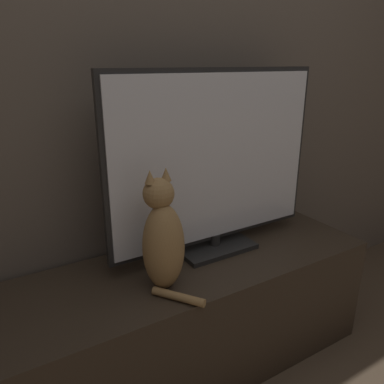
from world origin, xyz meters
TOP-DOWN VIEW (x-y plane):
  - wall_back at (0.00, 1.22)m, footprint 4.80×0.05m
  - tv_stand at (0.00, 0.93)m, footprint 1.48×0.49m
  - tv at (0.13, 1.00)m, footprint 0.93×0.19m
  - cat at (-0.18, 0.85)m, footprint 0.15×0.26m

SIDE VIEW (x-z plane):
  - tv_stand at x=0.00m, z-range 0.00..0.49m
  - cat at x=-0.18m, z-range 0.46..0.89m
  - tv at x=0.13m, z-range 0.49..1.23m
  - wall_back at x=0.00m, z-range 0.00..2.60m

